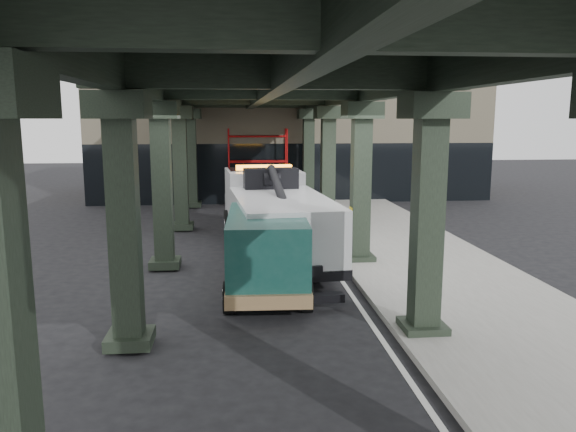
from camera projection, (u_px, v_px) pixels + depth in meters
ground at (282, 284)px, 15.45m from camera, size 90.00×90.00×0.00m
sidewalk at (418, 260)px, 17.83m from camera, size 5.00×40.00×0.15m
lane_stripe at (331, 264)px, 17.57m from camera, size 0.12×38.00×0.01m
viaduct at (262, 86)px, 16.43m from camera, size 7.40×32.00×6.40m
building at (286, 127)px, 34.57m from camera, size 22.00×10.00×8.00m
scaffolding at (258, 165)px, 29.44m from camera, size 3.08×0.88×4.00m
tow_truck at (273, 213)px, 18.20m from camera, size 3.32×9.43×3.04m
towed_van at (266, 249)px, 14.65m from camera, size 2.29×5.32×2.13m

